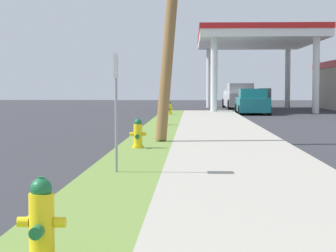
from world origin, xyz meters
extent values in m
cylinder|color=yellow|center=(0.64, 4.24, 0.42)|extent=(0.22, 0.22, 0.60)
sphere|color=#196038|center=(0.64, 4.24, 0.76)|extent=(0.19, 0.19, 0.19)
cylinder|color=#196038|center=(0.64, 4.24, 0.84)|extent=(0.06, 0.06, 0.05)
cylinder|color=yellow|center=(0.48, 4.24, 0.47)|extent=(0.10, 0.09, 0.09)
cylinder|color=yellow|center=(0.80, 4.24, 0.47)|extent=(0.10, 0.09, 0.09)
cylinder|color=#196038|center=(0.64, 4.07, 0.42)|extent=(0.11, 0.12, 0.11)
cylinder|color=yellow|center=(0.58, 14.35, 0.15)|extent=(0.29, 0.29, 0.06)
cylinder|color=yellow|center=(0.58, 14.35, 0.42)|extent=(0.22, 0.22, 0.60)
sphere|color=#196038|center=(0.58, 14.35, 0.76)|extent=(0.19, 0.19, 0.19)
cylinder|color=#196038|center=(0.58, 14.35, 0.84)|extent=(0.06, 0.06, 0.05)
cylinder|color=yellow|center=(0.42, 14.35, 0.47)|extent=(0.10, 0.09, 0.09)
cylinder|color=yellow|center=(0.74, 14.35, 0.47)|extent=(0.10, 0.09, 0.09)
cylinder|color=#196038|center=(0.58, 14.18, 0.42)|extent=(0.11, 0.12, 0.11)
cylinder|color=yellow|center=(0.74, 23.98, 0.15)|extent=(0.29, 0.29, 0.06)
cylinder|color=yellow|center=(0.74, 23.98, 0.42)|extent=(0.22, 0.22, 0.60)
sphere|color=#196038|center=(0.74, 23.98, 0.76)|extent=(0.19, 0.19, 0.19)
cylinder|color=#196038|center=(0.74, 23.98, 0.84)|extent=(0.06, 0.06, 0.05)
cylinder|color=yellow|center=(0.58, 23.98, 0.47)|extent=(0.10, 0.09, 0.09)
cylinder|color=yellow|center=(0.90, 23.98, 0.47)|extent=(0.10, 0.09, 0.09)
cylinder|color=#196038|center=(0.74, 23.81, 0.42)|extent=(0.11, 0.12, 0.11)
cylinder|color=yellow|center=(0.66, 33.81, 0.15)|extent=(0.29, 0.29, 0.06)
cylinder|color=yellow|center=(0.66, 33.81, 0.42)|extent=(0.22, 0.22, 0.60)
sphere|color=#196038|center=(0.66, 33.81, 0.76)|extent=(0.19, 0.19, 0.19)
cylinder|color=#196038|center=(0.66, 33.81, 0.84)|extent=(0.06, 0.06, 0.05)
cylinder|color=yellow|center=(0.50, 33.81, 0.47)|extent=(0.10, 0.09, 0.09)
cylinder|color=yellow|center=(0.82, 33.81, 0.47)|extent=(0.10, 0.09, 0.09)
cylinder|color=#196038|center=(0.66, 33.64, 0.42)|extent=(0.11, 0.12, 0.11)
cylinder|color=gray|center=(0.59, 9.95, 1.17)|extent=(0.05, 0.05, 2.10)
cube|color=white|center=(0.59, 9.95, 2.02)|extent=(0.04, 0.36, 0.44)
cylinder|color=silver|center=(3.33, 38.18, 2.40)|extent=(0.44, 0.44, 4.80)
cylinder|color=silver|center=(9.77, 38.18, 2.40)|extent=(0.44, 0.44, 4.80)
cylinder|color=silver|center=(3.33, 49.72, 2.40)|extent=(0.44, 0.44, 4.80)
cylinder|color=silver|center=(9.77, 49.72, 2.40)|extent=(0.44, 0.44, 4.80)
cube|color=white|center=(6.55, 43.95, 5.05)|extent=(8.24, 13.34, 0.50)
cube|color=red|center=(6.55, 43.95, 5.48)|extent=(8.34, 13.44, 0.36)
cube|color=#47474C|center=(6.55, 38.18, 0.80)|extent=(0.70, 1.10, 1.60)
cube|color=#47474C|center=(6.55, 49.72, 0.80)|extent=(0.70, 1.10, 1.60)
cube|color=#197075|center=(5.65, 36.95, 0.59)|extent=(1.89, 4.53, 0.85)
cube|color=#197075|center=(5.65, 36.73, 1.29)|extent=(1.63, 2.05, 0.56)
cylinder|color=black|center=(4.82, 38.67, 0.30)|extent=(0.23, 0.60, 0.60)
cylinder|color=black|center=(6.53, 38.64, 0.30)|extent=(0.23, 0.60, 0.60)
cylinder|color=black|center=(4.77, 35.27, 0.30)|extent=(0.23, 0.60, 0.60)
cylinder|color=black|center=(6.49, 35.24, 0.30)|extent=(0.23, 0.60, 0.60)
cube|color=#BCBCC1|center=(5.57, 47.05, 0.71)|extent=(2.24, 5.48, 1.00)
cube|color=#BCBCC1|center=(5.61, 46.08, 1.59)|extent=(1.93, 2.13, 0.76)
cube|color=#BCBCC1|center=(5.51, 48.24, 1.33)|extent=(2.01, 3.00, 0.24)
cylinder|color=black|center=(6.61, 44.94, 0.38)|extent=(0.25, 0.77, 0.76)
cylinder|color=black|center=(4.71, 44.86, 0.38)|extent=(0.25, 0.77, 0.76)
cylinder|color=black|center=(6.42, 49.24, 0.38)|extent=(0.25, 0.77, 0.76)
cylinder|color=black|center=(4.52, 49.16, 0.38)|extent=(0.25, 0.77, 0.76)
camera|label=1|loc=(1.95, -0.94, 1.63)|focal=65.51mm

